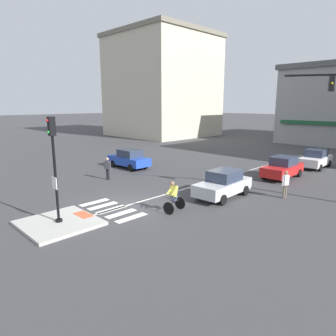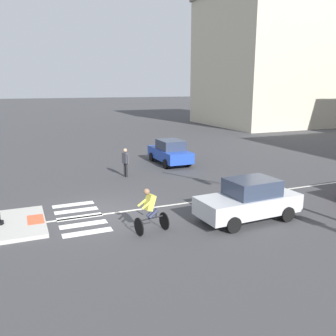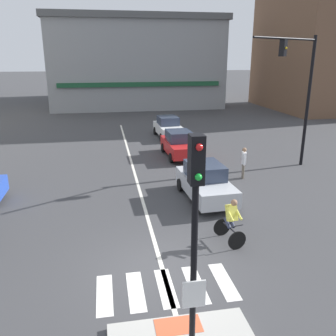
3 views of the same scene
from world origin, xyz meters
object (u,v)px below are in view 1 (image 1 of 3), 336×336
Objects in this scene: car_silver_eastbound_mid at (223,184)px; car_red_eastbound_far at (283,167)px; car_blue_cross_left at (129,159)px; pedestrian_at_curb_left at (108,167)px; cyclist at (174,196)px; pedestrian_waiting_far_side at (286,182)px; signal_pole at (54,160)px; car_white_eastbound_distant at (315,159)px.

car_silver_eastbound_mid and car_red_eastbound_far have the same top height.
pedestrian_at_curb_left is (2.32, -3.79, 0.17)m from car_blue_cross_left.
pedestrian_at_curb_left is at bearing -132.37° from car_red_eastbound_far.
cyclist is 7.10m from pedestrian_waiting_far_side.
signal_pole is at bearing -52.26° from car_blue_cross_left.
car_white_eastbound_distant is 1.02× the size of car_blue_cross_left.
car_white_eastbound_distant and car_blue_cross_left have the same top height.
pedestrian_at_curb_left is 1.00× the size of pedestrian_waiting_far_side.
pedestrian_waiting_far_side is (11.31, 4.91, 0.00)m from pedestrian_at_curb_left.
car_red_eastbound_far is 2.47× the size of cyclist.
pedestrian_waiting_far_side is (3.01, 6.43, 0.11)m from cyclist.
car_blue_cross_left is at bearing -152.03° from car_red_eastbound_far.
car_red_eastbound_far is (3.21, 16.29, -2.26)m from signal_pole.
signal_pole is 1.17× the size of car_red_eastbound_far.
car_blue_cross_left is (-11.53, -11.72, 0.00)m from car_white_eastbound_distant.
car_red_eastbound_far is at bearing 78.85° from signal_pole.
signal_pole is at bearing -117.48° from cyclist.
cyclist is (-0.60, -11.27, 0.06)m from car_red_eastbound_far.
signal_pole is 9.77m from car_silver_eastbound_mid.
car_red_eastbound_far is 13.20m from pedestrian_at_curb_left.
car_red_eastbound_far is at bearing 47.63° from pedestrian_at_curb_left.
pedestrian_waiting_far_side is (2.10, -10.60, 0.17)m from car_white_eastbound_distant.
cyclist is 1.01× the size of pedestrian_waiting_far_side.
car_white_eastbound_distant is 2.50× the size of pedestrian_waiting_far_side.
car_silver_eastbound_mid is at bearing -6.71° from car_blue_cross_left.
pedestrian_at_curb_left is (-8.54, -2.52, 0.17)m from car_silver_eastbound_mid.
pedestrian_waiting_far_side is (2.42, -4.84, 0.17)m from car_red_eastbound_far.
pedestrian_waiting_far_side is at bearing 63.83° from signal_pole.
pedestrian_waiting_far_side is at bearing 40.83° from car_silver_eastbound_mid.
car_white_eastbound_distant is 17.05m from cyclist.
car_white_eastbound_distant is 1.01× the size of car_red_eastbound_far.
pedestrian_waiting_far_side is at bearing 23.46° from pedestrian_at_curb_left.
car_blue_cross_left is 13.68m from pedestrian_waiting_far_side.
car_white_eastbound_distant is at bearing 45.47° from car_blue_cross_left.
signal_pole is at bearing -49.03° from pedestrian_at_curb_left.
cyclist reaches higher than car_silver_eastbound_mid.
pedestrian_at_curb_left and pedestrian_waiting_far_side have the same top height.
cyclist is at bearing -26.58° from car_blue_cross_left.
car_red_eastbound_far is (-0.32, -5.76, 0.00)m from car_white_eastbound_distant.
pedestrian_at_curb_left is 12.33m from pedestrian_waiting_far_side.
cyclist is (-0.24, -4.03, 0.06)m from car_silver_eastbound_mid.
car_blue_cross_left is 11.87m from cyclist.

